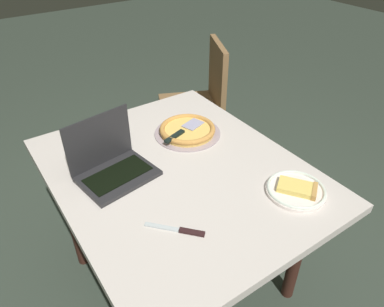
{
  "coord_description": "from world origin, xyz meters",
  "views": [
    {
      "loc": [
        1.03,
        -0.63,
        1.68
      ],
      "look_at": [
        0.02,
        0.06,
        0.81
      ],
      "focal_mm": 33.65,
      "sensor_mm": 36.0,
      "label": 1
    }
  ],
  "objects_px": {
    "laptop": "(111,163)",
    "chair_near": "(201,98)",
    "pizza_tray": "(187,130)",
    "pizza_plate": "(296,190)",
    "table_knife": "(181,230)",
    "dining_table": "(178,185)"
  },
  "relations": [
    {
      "from": "laptop",
      "to": "pizza_plate",
      "type": "xyz_separation_m",
      "value": [
        0.51,
        0.54,
        -0.04
      ]
    },
    {
      "from": "dining_table",
      "to": "pizza_tray",
      "type": "height_order",
      "value": "pizza_tray"
    },
    {
      "from": "pizza_plate",
      "to": "chair_near",
      "type": "relative_size",
      "value": 0.26
    },
    {
      "from": "laptop",
      "to": "chair_near",
      "type": "xyz_separation_m",
      "value": [
        -0.7,
        0.95,
        -0.27
      ]
    },
    {
      "from": "pizza_tray",
      "to": "chair_near",
      "type": "xyz_separation_m",
      "value": [
        -0.61,
        0.52,
        -0.23
      ]
    },
    {
      "from": "pizza_plate",
      "to": "pizza_tray",
      "type": "bearing_deg",
      "value": -169.35
    },
    {
      "from": "chair_near",
      "to": "laptop",
      "type": "bearing_deg",
      "value": -53.92
    },
    {
      "from": "dining_table",
      "to": "table_knife",
      "type": "distance_m",
      "value": 0.36
    },
    {
      "from": "table_knife",
      "to": "chair_near",
      "type": "relative_size",
      "value": 0.19
    },
    {
      "from": "dining_table",
      "to": "chair_near",
      "type": "relative_size",
      "value": 1.32
    },
    {
      "from": "dining_table",
      "to": "chair_near",
      "type": "xyz_separation_m",
      "value": [
        -0.82,
        0.71,
        -0.12
      ]
    },
    {
      "from": "dining_table",
      "to": "chair_near",
      "type": "height_order",
      "value": "chair_near"
    },
    {
      "from": "laptop",
      "to": "pizza_plate",
      "type": "relative_size",
      "value": 1.4
    },
    {
      "from": "laptop",
      "to": "pizza_tray",
      "type": "distance_m",
      "value": 0.44
    },
    {
      "from": "dining_table",
      "to": "table_knife",
      "type": "relative_size",
      "value": 6.91
    },
    {
      "from": "table_knife",
      "to": "chair_near",
      "type": "xyz_separation_m",
      "value": [
        -1.12,
        0.89,
        -0.22
      ]
    },
    {
      "from": "pizza_plate",
      "to": "table_knife",
      "type": "xyz_separation_m",
      "value": [
        -0.09,
        -0.48,
        -0.01
      ]
    },
    {
      "from": "pizza_tray",
      "to": "chair_near",
      "type": "height_order",
      "value": "chair_near"
    },
    {
      "from": "laptop",
      "to": "pizza_tray",
      "type": "height_order",
      "value": "laptop"
    },
    {
      "from": "pizza_tray",
      "to": "table_knife",
      "type": "xyz_separation_m",
      "value": [
        0.51,
        -0.37,
        -0.02
      ]
    },
    {
      "from": "laptop",
      "to": "chair_near",
      "type": "bearing_deg",
      "value": 126.08
    },
    {
      "from": "pizza_plate",
      "to": "table_knife",
      "type": "distance_m",
      "value": 0.49
    }
  ]
}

